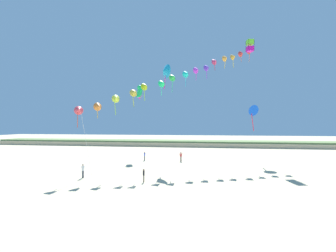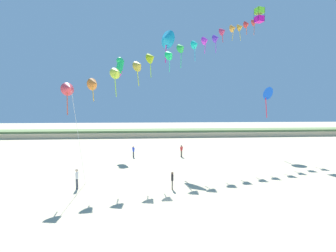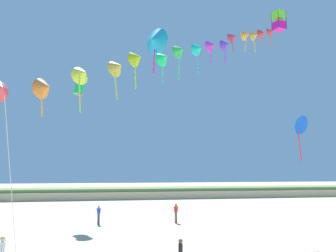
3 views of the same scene
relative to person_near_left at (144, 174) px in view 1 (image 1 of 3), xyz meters
The scene contains 11 objects.
ground_plane 4.31m from the person_near_left, 88.06° to the right, with size 240.00×240.00×0.00m, color beige.
dune_ridge 44.53m from the person_near_left, 89.82° to the left, with size 120.00×8.89×1.70m.
person_near_left is the anchor object (origin of this frame).
person_near_right 8.03m from the person_near_left, behind, with size 0.24×0.61×1.73m.
person_mid_center 15.72m from the person_near_left, 104.01° to the left, with size 0.42×0.49×1.62m.
person_far_left 15.27m from the person_near_left, 78.83° to the left, with size 0.53×0.40×1.69m.
kite_banner_string 18.35m from the person_near_left, 70.67° to the left, with size 25.94×21.89×21.85m.
large_kite_low_lead 19.14m from the person_near_left, 87.60° to the left, with size 2.18×2.34×4.22m.
large_kite_mid_trail 23.94m from the person_near_left, 106.88° to the left, with size 1.59×1.34×2.98m.
large_kite_high_solo 31.50m from the person_near_left, 49.78° to the left, with size 1.38×1.38×2.13m.
large_kite_outer_drift 22.73m from the person_near_left, 44.16° to the left, with size 2.19×1.79×4.58m.
Camera 1 is at (6.39, -20.88, 6.60)m, focal length 24.00 mm.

